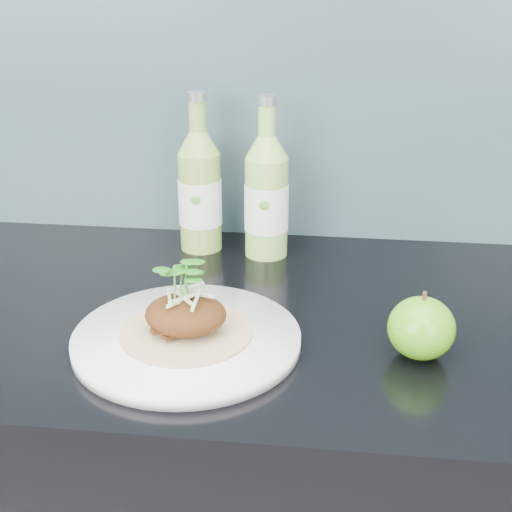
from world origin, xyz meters
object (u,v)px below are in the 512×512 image
object	(u,v)px
dinner_plate	(187,339)
green_apple	(421,328)
cider_bottle_right	(266,197)
cider_bottle_left	(200,191)

from	to	relation	value
dinner_plate	green_apple	world-z (taller)	green_apple
green_apple	cider_bottle_right	bearing A→B (deg)	126.66
green_apple	cider_bottle_left	size ratio (longest dim) A/B	0.36
dinner_plate	cider_bottle_right	world-z (taller)	cider_bottle_right
green_apple	cider_bottle_left	bearing A→B (deg)	136.83
cider_bottle_left	cider_bottle_right	size ratio (longest dim) A/B	1.00
dinner_plate	cider_bottle_left	size ratio (longest dim) A/B	1.40
green_apple	cider_bottle_left	distance (m)	0.46
cider_bottle_left	cider_bottle_right	world-z (taller)	same
dinner_plate	green_apple	distance (m)	0.29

